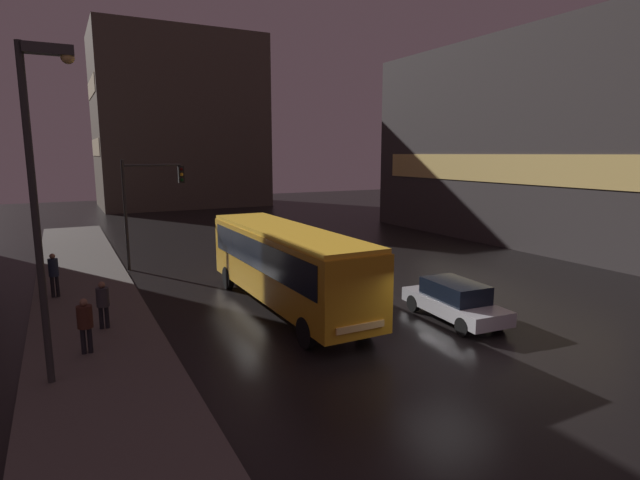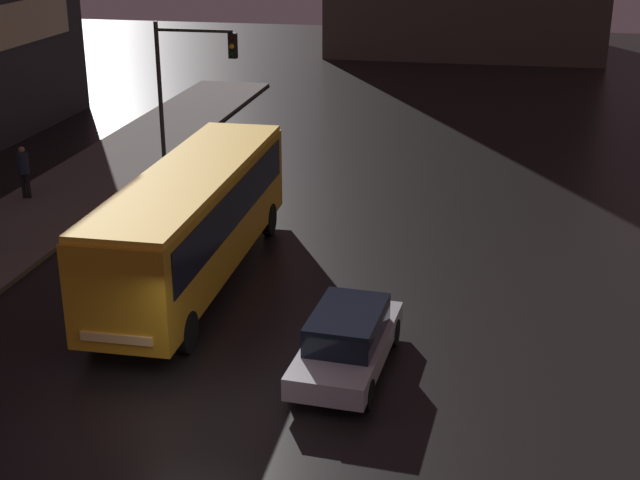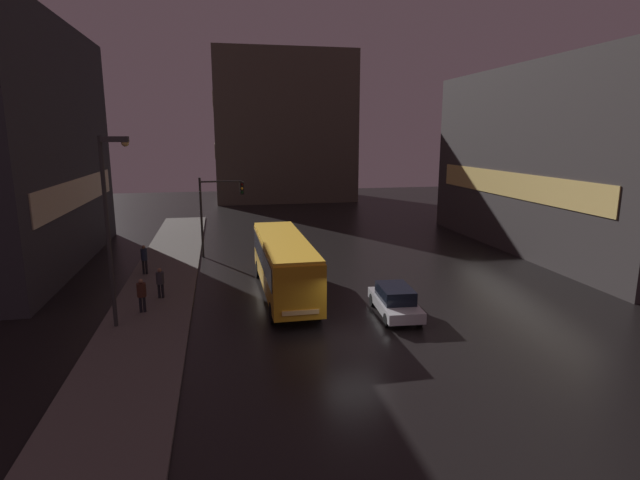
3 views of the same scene
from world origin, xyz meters
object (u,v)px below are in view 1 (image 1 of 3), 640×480
object	(u,v)px
pedestrian_near	(103,300)
street_lamp_sidewalk	(41,168)
traffic_light_main	(147,195)
bus_near	(286,260)
car_taxi	(454,300)
pedestrian_mid	(54,271)
pedestrian_far	(85,320)

from	to	relation	value
pedestrian_near	street_lamp_sidewalk	xyz separation A→B (m)	(-1.35, -3.72, 4.52)
traffic_light_main	street_lamp_sidewalk	world-z (taller)	street_lamp_sidewalk
bus_near	street_lamp_sidewalk	xyz separation A→B (m)	(-7.86, -3.28, 3.69)
car_taxi	street_lamp_sidewalk	xyz separation A→B (m)	(-12.75, 0.78, 4.91)
car_taxi	pedestrian_mid	distance (m)	16.01
pedestrian_near	pedestrian_mid	distance (m)	5.22
car_taxi	pedestrian_near	distance (m)	12.26
street_lamp_sidewalk	traffic_light_main	bearing A→B (deg)	71.60
car_taxi	pedestrian_far	distance (m)	12.29
pedestrian_near	street_lamp_sidewalk	distance (m)	6.01
bus_near	pedestrian_near	size ratio (longest dim) A/B	6.61
pedestrian_far	traffic_light_main	distance (m)	12.36
pedestrian_mid	traffic_light_main	bearing A→B (deg)	-57.69
pedestrian_near	car_taxi	bearing A→B (deg)	-18.96
car_taxi	street_lamp_sidewalk	bearing A→B (deg)	0.55
pedestrian_near	traffic_light_main	size ratio (longest dim) A/B	0.29
car_taxi	pedestrian_near	world-z (taller)	pedestrian_near
car_taxi	pedestrian_far	size ratio (longest dim) A/B	2.62
pedestrian_mid	street_lamp_sidewalk	world-z (taller)	street_lamp_sidewalk
pedestrian_near	traffic_light_main	distance (m)	10.26
bus_near	car_taxi	bearing A→B (deg)	139.92
pedestrian_mid	pedestrian_far	distance (m)	7.13
pedestrian_near	traffic_light_main	bearing A→B (deg)	74.79
pedestrian_mid	street_lamp_sidewalk	size ratio (longest dim) A/B	0.22
bus_near	pedestrian_far	distance (m)	7.38
pedestrian_far	car_taxi	bearing A→B (deg)	174.93
pedestrian_mid	street_lamp_sidewalk	xyz separation A→B (m)	(0.13, -8.73, 4.41)
bus_near	car_taxi	size ratio (longest dim) A/B	2.45
traffic_light_main	bus_near	bearing A→B (deg)	-70.47
traffic_light_main	street_lamp_sidewalk	size ratio (longest dim) A/B	0.68
bus_near	pedestrian_mid	distance (m)	9.70
pedestrian_far	street_lamp_sidewalk	bearing A→B (deg)	72.88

